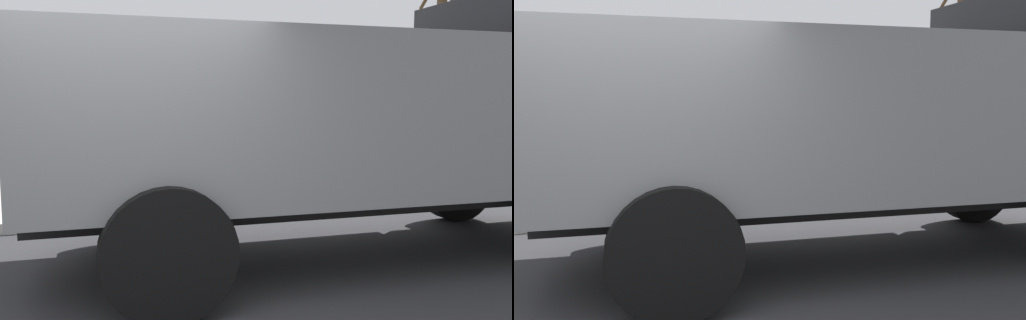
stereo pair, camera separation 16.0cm
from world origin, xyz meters
TOP-DOWN VIEW (x-y plane):
  - sidewalk_curb at (0.00, 6.50)m, footprint 36.00×5.00m
  - fire_hydrant at (0.30, 5.79)m, footprint 0.24×0.55m
  - loose_tire at (0.41, 5.36)m, footprint 1.22×0.48m
  - dump_truck_gray at (2.90, 1.67)m, footprint 7.08×2.98m
  - bare_tree at (7.09, 5.99)m, footprint 1.30×1.29m

SIDE VIEW (x-z plane):
  - sidewalk_curb at x=0.00m, z-range 0.00..0.15m
  - fire_hydrant at x=0.30m, z-range 0.18..1.06m
  - loose_tire at x=0.41m, z-range 0.15..1.35m
  - dump_truck_gray at x=2.90m, z-range 0.11..3.11m
  - bare_tree at x=7.09m, z-range 0.33..5.32m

